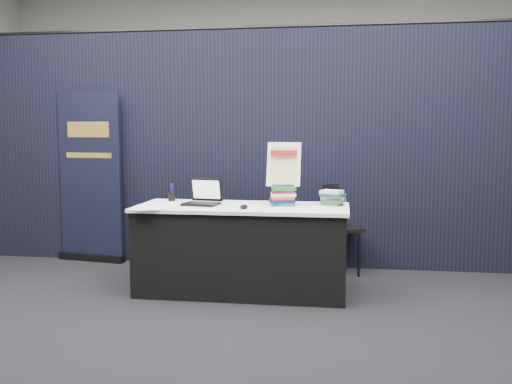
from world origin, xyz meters
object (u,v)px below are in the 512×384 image
object	(u,v)px
info_sign	(284,165)
stacking_chair	(340,223)
laptop	(202,198)
pullup_banner	(90,186)
book_stack_short	(333,198)
book_stack_tall	(283,196)
display_table	(242,249)

from	to	relation	value
info_sign	stacking_chair	size ratio (longest dim) A/B	0.46
laptop	stacking_chair	distance (m)	1.50
pullup_banner	info_sign	bearing A→B (deg)	-12.55
laptop	pullup_banner	size ratio (longest dim) A/B	0.18
laptop	info_sign	bearing A→B (deg)	16.73
laptop	stacking_chair	bearing A→B (deg)	45.97
book_stack_short	pullup_banner	bearing A→B (deg)	162.63
book_stack_short	stacking_chair	distance (m)	0.82
pullup_banner	stacking_chair	bearing A→B (deg)	7.59
stacking_chair	book_stack_tall	bearing A→B (deg)	-142.74
book_stack_tall	pullup_banner	xyz separation A→B (m)	(-2.15, 0.88, -0.03)
book_stack_tall	stacking_chair	world-z (taller)	book_stack_tall
info_sign	pullup_banner	size ratio (longest dim) A/B	0.22
laptop	info_sign	distance (m)	0.76
book_stack_tall	book_stack_short	xyz separation A→B (m)	(0.42, 0.07, -0.02)
laptop	info_sign	xyz separation A→B (m)	(0.70, 0.09, 0.29)
pullup_banner	stacking_chair	world-z (taller)	pullup_banner
book_stack_tall	info_sign	xyz separation A→B (m)	(0.00, 0.03, 0.27)
book_stack_short	info_sign	size ratio (longest dim) A/B	0.54
laptop	book_stack_tall	xyz separation A→B (m)	(0.70, 0.06, 0.03)
display_table	laptop	xyz separation A→B (m)	(-0.35, 0.01, 0.43)
display_table	laptop	distance (m)	0.56
display_table	book_stack_tall	size ratio (longest dim) A/B	8.25
book_stack_tall	laptop	bearing A→B (deg)	-175.11
book_stack_tall	info_sign	bearing A→B (deg)	90.00
book_stack_tall	book_stack_short	size ratio (longest dim) A/B	1.03
laptop	book_stack_short	xyz separation A→B (m)	(1.12, 0.13, 0.01)
display_table	book_stack_short	world-z (taller)	book_stack_short
book_stack_tall	stacking_chair	xyz separation A→B (m)	(0.48, 0.82, -0.35)
book_stack_short	stacking_chair	world-z (taller)	book_stack_short
book_stack_short	display_table	bearing A→B (deg)	-169.40
display_table	stacking_chair	world-z (taller)	stacking_chair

